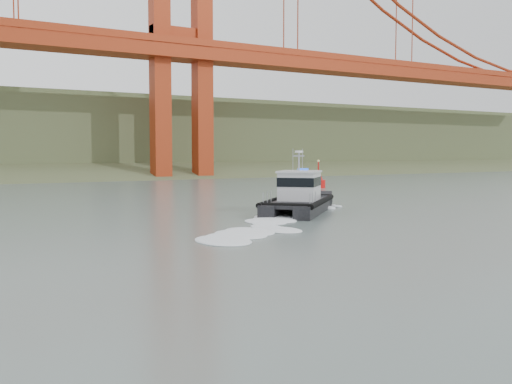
# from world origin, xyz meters

# --- Properties ---
(ground) EXTENTS (400.00, 400.00, 0.00)m
(ground) POSITION_xyz_m (0.00, 0.00, 0.00)
(ground) COLOR #52615D
(ground) RESTS_ON ground
(headlands) EXTENTS (500.00, 105.36, 27.12)m
(headlands) POSITION_xyz_m (0.00, 125.50, 7.05)
(headlands) COLOR #41502D
(headlands) RESTS_ON ground
(patrol_boat) EXTENTS (9.98, 9.89, 5.00)m
(patrol_boat) POSITION_xyz_m (7.67, 16.83, 1.25)
(patrol_boat) COLOR black
(patrol_boat) RESTS_ON ground
(nav_buoy) EXTENTS (1.89, 1.89, 3.93)m
(nav_buoy) POSITION_xyz_m (27.27, 41.14, 1.03)
(nav_buoy) COLOR red
(nav_buoy) RESTS_ON ground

